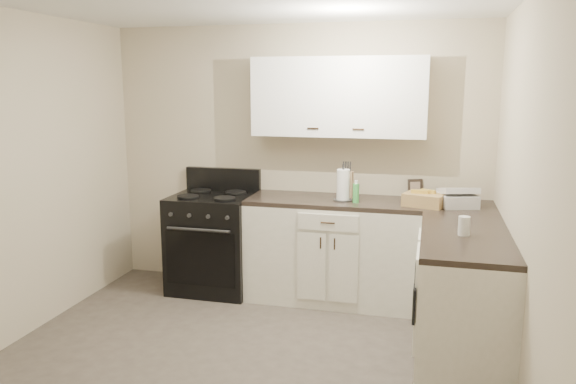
% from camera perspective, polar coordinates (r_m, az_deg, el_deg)
% --- Properties ---
extents(floor, '(3.60, 3.60, 0.00)m').
position_cam_1_polar(floor, '(4.08, -5.40, -17.72)').
color(floor, '#473F38').
rests_on(floor, ground).
extents(wall_back, '(3.60, 0.00, 3.60)m').
position_cam_1_polar(wall_back, '(5.36, 0.84, 3.36)').
color(wall_back, beige).
rests_on(wall_back, ground).
extents(wall_right, '(0.00, 3.60, 3.60)m').
position_cam_1_polar(wall_right, '(3.48, 23.32, -1.61)').
color(wall_right, beige).
rests_on(wall_right, ground).
extents(wall_front, '(3.60, 0.00, 3.60)m').
position_cam_1_polar(wall_front, '(2.11, -22.86, -9.35)').
color(wall_front, beige).
rests_on(wall_front, ground).
extents(base_cabinets_back, '(1.55, 0.60, 0.90)m').
position_cam_1_polar(base_cabinets_back, '(5.16, 4.66, -6.08)').
color(base_cabinets_back, silver).
rests_on(base_cabinets_back, floor).
extents(base_cabinets_right, '(0.60, 1.90, 0.90)m').
position_cam_1_polar(base_cabinets_right, '(4.48, 17.05, -9.17)').
color(base_cabinets_right, silver).
rests_on(base_cabinets_right, floor).
extents(countertop_back, '(1.55, 0.60, 0.04)m').
position_cam_1_polar(countertop_back, '(5.04, 4.74, -0.96)').
color(countertop_back, black).
rests_on(countertop_back, base_cabinets_back).
extents(countertop_right, '(0.60, 1.90, 0.04)m').
position_cam_1_polar(countertop_right, '(4.35, 17.40, -3.33)').
color(countertop_right, black).
rests_on(countertop_right, base_cabinets_right).
extents(upper_cabinets, '(1.55, 0.30, 0.70)m').
position_cam_1_polar(upper_cabinets, '(5.08, 5.19, 9.59)').
color(upper_cabinets, white).
rests_on(upper_cabinets, wall_back).
extents(stove, '(0.76, 0.65, 0.92)m').
position_cam_1_polar(stove, '(5.43, -7.57, -5.14)').
color(stove, black).
rests_on(stove, floor).
extents(knife_block, '(0.11, 0.10, 0.24)m').
position_cam_1_polar(knife_block, '(5.07, 5.97, 0.73)').
color(knife_block, tan).
rests_on(knife_block, countertop_back).
extents(paper_towel, '(0.12, 0.12, 0.28)m').
position_cam_1_polar(paper_towel, '(4.96, 5.62, 0.71)').
color(paper_towel, white).
rests_on(paper_towel, countertop_back).
extents(soap_bottle, '(0.06, 0.06, 0.16)m').
position_cam_1_polar(soap_bottle, '(4.90, 6.91, -0.12)').
color(soap_bottle, green).
rests_on(soap_bottle, countertop_back).
extents(picture_frame, '(0.14, 0.09, 0.17)m').
position_cam_1_polar(picture_frame, '(5.21, 12.79, 0.36)').
color(picture_frame, black).
rests_on(picture_frame, countertop_back).
extents(wicker_basket, '(0.38, 0.31, 0.11)m').
position_cam_1_polar(wicker_basket, '(4.85, 13.66, -0.79)').
color(wicker_basket, tan).
rests_on(wicker_basket, countertop_right).
extents(countertop_grill, '(0.36, 0.34, 0.11)m').
position_cam_1_polar(countertop_grill, '(4.92, 16.83, -0.82)').
color(countertop_grill, silver).
rests_on(countertop_grill, countertop_right).
extents(glass_jar, '(0.10, 0.10, 0.13)m').
position_cam_1_polar(glass_jar, '(4.00, 17.45, -3.30)').
color(glass_jar, silver).
rests_on(glass_jar, countertop_right).
extents(oven_mitt_near, '(0.02, 0.14, 0.25)m').
position_cam_1_polar(oven_mitt_near, '(3.99, 12.69, -11.04)').
color(oven_mitt_near, black).
rests_on(oven_mitt_near, base_cabinets_right).
extents(oven_mitt_far, '(0.02, 0.14, 0.24)m').
position_cam_1_polar(oven_mitt_far, '(4.28, 12.87, -8.74)').
color(oven_mitt_far, black).
rests_on(oven_mitt_far, base_cabinets_right).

